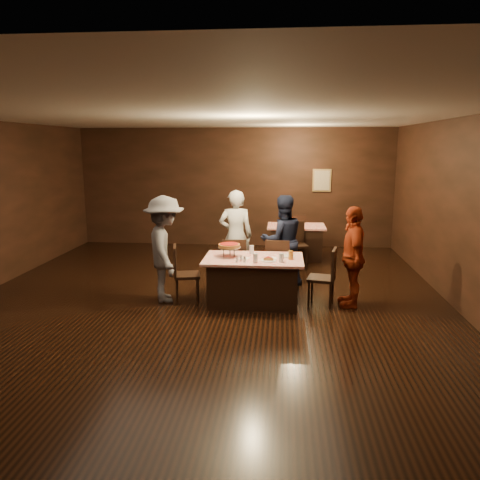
% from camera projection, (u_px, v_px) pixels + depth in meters
% --- Properties ---
extents(room, '(10.00, 10.04, 3.02)m').
position_uv_depth(room, '(201.00, 174.00, 6.97)').
color(room, black).
rests_on(room, ground).
extents(main_table, '(1.60, 1.00, 0.77)m').
position_uv_depth(main_table, '(253.00, 281.00, 7.64)').
color(main_table, '#A3180A').
rests_on(main_table, ground).
extents(back_table, '(1.30, 0.90, 0.77)m').
position_uv_depth(back_table, '(296.00, 242.00, 10.71)').
color(back_table, red).
rests_on(back_table, ground).
extents(chair_far_left, '(0.48, 0.48, 0.95)m').
position_uv_depth(chair_far_left, '(234.00, 264.00, 8.39)').
color(chair_far_left, black).
rests_on(chair_far_left, ground).
extents(chair_far_right, '(0.47, 0.47, 0.95)m').
position_uv_depth(chair_far_right, '(278.00, 265.00, 8.32)').
color(chair_far_right, black).
rests_on(chair_far_right, ground).
extents(chair_end_left, '(0.50, 0.50, 0.95)m').
position_uv_depth(chair_end_left, '(187.00, 274.00, 7.72)').
color(chair_end_left, black).
rests_on(chair_end_left, ground).
extents(chair_end_right, '(0.50, 0.50, 0.95)m').
position_uv_depth(chair_end_right, '(321.00, 277.00, 7.53)').
color(chair_end_right, black).
rests_on(chair_end_right, ground).
extents(chair_back_near, '(0.51, 0.51, 0.95)m').
position_uv_depth(chair_back_near, '(297.00, 244.00, 10.01)').
color(chair_back_near, black).
rests_on(chair_back_near, ground).
extents(chair_back_far, '(0.48, 0.48, 0.95)m').
position_uv_depth(chair_back_far, '(295.00, 233.00, 11.28)').
color(chair_back_far, black).
rests_on(chair_back_far, ground).
extents(diner_white_jacket, '(0.67, 0.47, 1.75)m').
position_uv_depth(diner_white_jacket, '(236.00, 236.00, 8.87)').
color(diner_white_jacket, silver).
rests_on(diner_white_jacket, ground).
extents(diner_navy_hoodie, '(0.97, 0.85, 1.68)m').
position_uv_depth(diner_navy_hoodie, '(282.00, 240.00, 8.61)').
color(diner_navy_hoodie, black).
rests_on(diner_navy_hoodie, ground).
extents(diner_grey_knit, '(0.99, 1.29, 1.76)m').
position_uv_depth(diner_grey_knit, '(165.00, 249.00, 7.70)').
color(diner_grey_knit, '#5D5E62').
rests_on(diner_grey_knit, ground).
extents(diner_red_shirt, '(0.40, 0.96, 1.63)m').
position_uv_depth(diner_red_shirt, '(353.00, 257.00, 7.46)').
color(diner_red_shirt, '#992D11').
rests_on(diner_red_shirt, ground).
extents(pizza_stand, '(0.38, 0.38, 0.22)m').
position_uv_depth(pizza_stand, '(229.00, 246.00, 7.62)').
color(pizza_stand, black).
rests_on(pizza_stand, main_table).
extents(plate_with_slice, '(0.25, 0.25, 0.06)m').
position_uv_depth(plate_with_slice, '(269.00, 259.00, 7.36)').
color(plate_with_slice, white).
rests_on(plate_with_slice, main_table).
extents(plate_empty, '(0.25, 0.25, 0.01)m').
position_uv_depth(plate_empty, '(287.00, 256.00, 7.66)').
color(plate_empty, white).
rests_on(plate_empty, main_table).
extents(glass_front_left, '(0.08, 0.08, 0.14)m').
position_uv_depth(glass_front_left, '(255.00, 258.00, 7.26)').
color(glass_front_left, silver).
rests_on(glass_front_left, main_table).
extents(glass_front_right, '(0.08, 0.08, 0.14)m').
position_uv_depth(glass_front_right, '(281.00, 258.00, 7.27)').
color(glass_front_right, silver).
rests_on(glass_front_right, main_table).
extents(glass_amber, '(0.08, 0.08, 0.14)m').
position_uv_depth(glass_amber, '(291.00, 255.00, 7.45)').
color(glass_amber, '#BF7F26').
rests_on(glass_amber, main_table).
extents(glass_back, '(0.08, 0.08, 0.14)m').
position_uv_depth(glass_back, '(252.00, 250.00, 7.85)').
color(glass_back, silver).
rests_on(glass_back, main_table).
extents(condiments, '(0.17, 0.10, 0.09)m').
position_uv_depth(condiments, '(241.00, 259.00, 7.30)').
color(condiments, silver).
rests_on(condiments, main_table).
extents(napkin_center, '(0.19, 0.19, 0.01)m').
position_uv_depth(napkin_center, '(272.00, 258.00, 7.54)').
color(napkin_center, white).
rests_on(napkin_center, main_table).
extents(napkin_left, '(0.21, 0.21, 0.01)m').
position_uv_depth(napkin_left, '(244.00, 258.00, 7.53)').
color(napkin_left, white).
rests_on(napkin_left, main_table).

